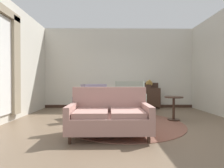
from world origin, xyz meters
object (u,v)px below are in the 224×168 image
(porcelain_vase, at_px, (118,99))
(gramophone, at_px, (149,83))
(coffee_table, at_px, (118,109))
(side_table, at_px, (174,106))
(armchair_foreground_right, at_px, (131,102))
(sideboard, at_px, (147,97))
(settee, at_px, (109,116))
(armchair_far_left, at_px, (91,104))

(porcelain_vase, bearing_deg, gramophone, 61.60)
(coffee_table, relative_size, side_table, 1.45)
(porcelain_vase, xyz_separation_m, gramophone, (1.36, 2.52, 0.41))
(armchair_foreground_right, bearing_deg, sideboard, -99.59)
(coffee_table, distance_m, side_table, 1.66)
(armchair_foreground_right, distance_m, side_table, 1.27)
(settee, xyz_separation_m, side_table, (1.79, 1.35, 0.01))
(porcelain_vase, distance_m, armchair_far_left, 1.11)
(porcelain_vase, relative_size, armchair_far_left, 0.36)
(armchair_far_left, xyz_separation_m, side_table, (2.37, -0.33, -0.03))
(side_table, xyz_separation_m, gramophone, (-0.23, 2.08, 0.64))
(armchair_far_left, distance_m, side_table, 2.39)
(armchair_far_left, bearing_deg, gramophone, -179.53)
(armchair_far_left, height_order, gramophone, gramophone)
(armchair_foreground_right, relative_size, side_table, 1.64)
(coffee_table, relative_size, sideboard, 0.94)
(settee, distance_m, side_table, 2.24)
(armchair_foreground_right, bearing_deg, gramophone, -102.12)
(settee, height_order, armchair_foreground_right, armchair_foreground_right)
(settee, bearing_deg, armchair_far_left, 108.38)
(armchair_foreground_right, height_order, side_table, armchair_foreground_right)
(side_table, height_order, gramophone, gramophone)
(sideboard, relative_size, gramophone, 2.29)
(side_table, bearing_deg, porcelain_vase, -164.59)
(gramophone, bearing_deg, settee, -114.56)
(coffee_table, distance_m, gramophone, 2.98)
(coffee_table, xyz_separation_m, gramophone, (1.36, 2.57, 0.64))
(porcelain_vase, relative_size, side_table, 0.58)
(coffee_table, xyz_separation_m, porcelain_vase, (-0.00, 0.05, 0.24))
(settee, height_order, gramophone, gramophone)
(settee, bearing_deg, gramophone, 65.05)
(armchair_foreground_right, relative_size, sideboard, 1.06)
(coffee_table, height_order, porcelain_vase, porcelain_vase)
(coffee_table, bearing_deg, settee, -103.39)
(coffee_table, distance_m, porcelain_vase, 0.24)
(side_table, xyz_separation_m, sideboard, (-0.27, 2.16, 0.07))
(coffee_table, xyz_separation_m, side_table, (1.59, 0.49, 0.00))
(settee, xyz_separation_m, gramophone, (1.57, 3.43, 0.65))
(side_table, relative_size, gramophone, 1.47)
(armchair_far_left, height_order, sideboard, sideboard)
(armchair_far_left, bearing_deg, sideboard, -177.66)
(settee, relative_size, armchair_foreground_right, 1.44)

